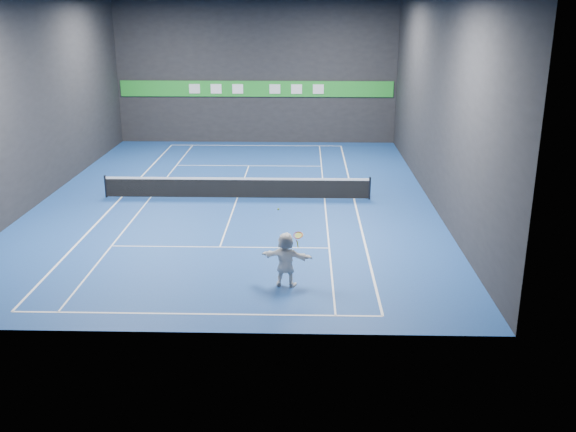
{
  "coord_description": "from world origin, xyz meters",
  "views": [
    {
      "loc": [
        3.17,
        -28.83,
        8.66
      ],
      "look_at": [
        2.59,
        -7.14,
        1.5
      ],
      "focal_mm": 40.0,
      "sensor_mm": 36.0,
      "label": 1
    }
  ],
  "objects_px": {
    "tennis_racket": "(298,237)",
    "tennis_ball": "(278,209)",
    "player": "(286,259)",
    "tennis_net": "(237,187)"
  },
  "relations": [
    {
      "from": "tennis_net",
      "to": "tennis_racket",
      "type": "height_order",
      "value": "tennis_racket"
    },
    {
      "from": "tennis_net",
      "to": "tennis_racket",
      "type": "xyz_separation_m",
      "value": [
        2.97,
        -9.74,
        1.13
      ]
    },
    {
      "from": "tennis_ball",
      "to": "player",
      "type": "bearing_deg",
      "value": 8.38
    },
    {
      "from": "tennis_racket",
      "to": "tennis_ball",
      "type": "bearing_deg",
      "value": -172.48
    },
    {
      "from": "tennis_ball",
      "to": "tennis_racket",
      "type": "distance_m",
      "value": 1.12
    },
    {
      "from": "tennis_ball",
      "to": "tennis_net",
      "type": "bearing_deg",
      "value": 103.48
    },
    {
      "from": "tennis_racket",
      "to": "tennis_net",
      "type": "bearing_deg",
      "value": 106.98
    },
    {
      "from": "player",
      "to": "tennis_net",
      "type": "height_order",
      "value": "player"
    },
    {
      "from": "player",
      "to": "tennis_ball",
      "type": "relative_size",
      "value": 27.22
    },
    {
      "from": "player",
      "to": "tennis_ball",
      "type": "distance_m",
      "value": 1.72
    }
  ]
}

